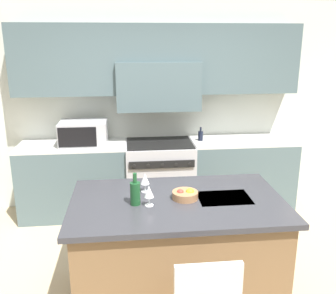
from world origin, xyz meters
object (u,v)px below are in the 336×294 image
object	(u,v)px
microwave	(84,133)
fruit_bowl	(185,195)
wine_bottle	(135,193)
wine_glass_far	(145,179)
wine_glass_near	(149,192)
range_stove	(160,177)
oil_bottle_on_counter	(201,135)

from	to	relation	value
microwave	fruit_bowl	size ratio (longest dim) A/B	2.65
wine_bottle	wine_glass_far	bearing A→B (deg)	69.93
microwave	wine_glass_near	distance (m)	1.97
range_stove	wine_bottle	world-z (taller)	wine_bottle
range_stove	wine_glass_near	world-z (taller)	wine_glass_near
microwave	oil_bottle_on_counter	bearing A→B (deg)	0.62
wine_glass_far	wine_bottle	bearing A→B (deg)	-110.07
range_stove	wine_glass_near	distance (m)	1.93
wine_glass_near	fruit_bowl	xyz separation A→B (m)	(0.31, 0.11, -0.08)
range_stove	wine_glass_far	size ratio (longest dim) A/B	5.50
wine_bottle	wine_glass_near	size ratio (longest dim) A/B	1.56
range_stove	oil_bottle_on_counter	bearing A→B (deg)	3.70
wine_glass_far	oil_bottle_on_counter	xyz separation A→B (m)	(0.80, 1.57, -0.03)
microwave	range_stove	bearing A→B (deg)	-1.13
range_stove	wine_bottle	bearing A→B (deg)	-101.11
range_stove	oil_bottle_on_counter	xyz separation A→B (m)	(0.54, 0.03, 0.54)
microwave	wine_glass_near	bearing A→B (deg)	-69.09
wine_glass_near	fruit_bowl	world-z (taller)	wine_glass_near
microwave	oil_bottle_on_counter	distance (m)	1.49
range_stove	microwave	bearing A→B (deg)	178.87
range_stove	microwave	distance (m)	1.13
wine_bottle	fruit_bowl	world-z (taller)	wine_bottle
wine_bottle	fruit_bowl	xyz separation A→B (m)	(0.42, 0.07, -0.07)
microwave	wine_glass_far	xyz separation A→B (m)	(0.69, -1.56, -0.05)
wine_bottle	wine_glass_far	world-z (taller)	wine_bottle
wine_bottle	wine_glass_far	distance (m)	0.27
wine_glass_near	oil_bottle_on_counter	bearing A→B (deg)	67.24
wine_glass_near	oil_bottle_on_counter	size ratio (longest dim) A/B	0.97
range_stove	microwave	world-z (taller)	microwave
wine_bottle	oil_bottle_on_counter	xyz separation A→B (m)	(0.89, 1.82, -0.01)
microwave	wine_glass_near	world-z (taller)	microwave
microwave	wine_bottle	distance (m)	1.90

